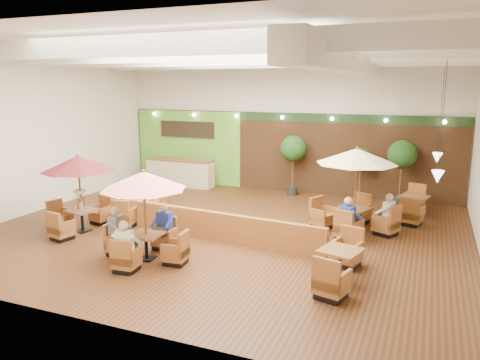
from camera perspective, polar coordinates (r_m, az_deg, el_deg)
The scene contains 17 objects.
room at distance 14.65m, azimuth 0.89°, elevation 8.73°, with size 14.04×14.00×5.52m.
service_counter at distance 20.51m, azimuth -7.29°, elevation 0.91°, with size 3.00×0.75×1.18m.
booth_divider at distance 13.19m, azimuth -2.03°, elevation -5.82°, with size 6.04×0.18×0.84m, color brown.
table_0 at distance 14.64m, azimuth -19.17°, elevation 0.45°, with size 2.27×2.37×2.36m.
table_1 at distance 11.83m, azimuth -11.60°, elevation -2.15°, with size 2.29×2.29×2.33m.
table_2 at distance 14.20m, azimuth 13.95°, elevation 0.70°, with size 2.70×2.70×2.58m.
table_3 at distance 15.63m, azimuth -11.93°, elevation -2.99°, with size 0.92×2.51×1.50m.
table_4 at distance 10.93m, azimuth 12.07°, elevation -10.18°, with size 1.04×2.65×0.95m.
table_5 at distance 16.56m, azimuth 20.35°, elevation -3.13°, with size 1.03×2.62×0.93m.
topiary_0 at distance 18.57m, azimuth 6.51°, elevation 3.56°, with size 1.03×1.03×2.39m.
topiary_1 at distance 18.08m, azimuth 14.54°, elevation 2.22°, with size 0.88×0.88×2.05m.
topiary_2 at distance 17.92m, azimuth 19.16°, elevation 2.67°, with size 1.03×1.03×2.39m.
diner_0 at distance 11.40m, azimuth -13.80°, elevation -7.19°, with size 0.44×0.39×0.81m.
diner_1 at distance 12.73m, azimuth -9.32°, elevation -5.03°, with size 0.40×0.32×0.79m.
diner_2 at distance 12.53m, azimuth -14.68°, elevation -5.48°, with size 0.37×0.43×0.83m.
diner_3 at distance 13.51m, azimuth 13.14°, elevation -4.15°, with size 0.47×0.46×0.83m.
diner_4 at distance 14.32m, azimuth 17.49°, elevation -3.53°, with size 0.41×0.44×0.80m.
Camera 1 is at (5.59, -12.40, 4.39)m, focal length 35.00 mm.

